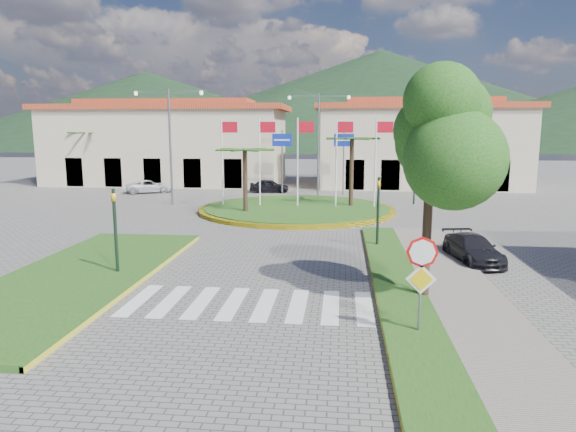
# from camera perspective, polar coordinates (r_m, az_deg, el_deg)

# --- Properties ---
(ground) EXTENTS (160.00, 160.00, 0.00)m
(ground) POSITION_cam_1_polar(r_m,az_deg,el_deg) (12.39, -8.24, -15.76)
(ground) COLOR slate
(ground) RESTS_ON ground
(sidewalk_right) EXTENTS (4.00, 28.00, 0.15)m
(sidewalk_right) POSITION_cam_1_polar(r_m,az_deg,el_deg) (14.21, 18.77, -12.45)
(sidewalk_right) COLOR gray
(sidewalk_right) RESTS_ON ground
(verge_right) EXTENTS (1.60, 28.00, 0.18)m
(verge_right) POSITION_cam_1_polar(r_m,az_deg,el_deg) (13.99, 13.86, -12.50)
(verge_right) COLOR #1F4C15
(verge_right) RESTS_ON ground
(median_left) EXTENTS (5.00, 14.00, 0.18)m
(median_left) POSITION_cam_1_polar(r_m,az_deg,el_deg) (19.95, -22.39, -6.22)
(median_left) COLOR #1F4C15
(median_left) RESTS_ON ground
(crosswalk) EXTENTS (8.00, 3.00, 0.01)m
(crosswalk) POSITION_cam_1_polar(r_m,az_deg,el_deg) (16.01, -4.71, -9.68)
(crosswalk) COLOR silver
(crosswalk) RESTS_ON ground
(roundabout_island) EXTENTS (12.70, 12.70, 6.00)m
(roundabout_island) POSITION_cam_1_polar(r_m,az_deg,el_deg) (33.35, 0.99, 0.82)
(roundabout_island) COLOR yellow
(roundabout_island) RESTS_ON ground
(stop_sign) EXTENTS (0.80, 0.11, 2.65)m
(stop_sign) POSITION_cam_1_polar(r_m,az_deg,el_deg) (13.43, 14.60, -5.80)
(stop_sign) COLOR slate
(stop_sign) RESTS_ON ground
(deciduous_tree) EXTENTS (3.60, 3.60, 6.80)m
(deciduous_tree) POSITION_cam_1_polar(r_m,az_deg,el_deg) (16.05, 15.65, 8.87)
(deciduous_tree) COLOR black
(deciduous_tree) RESTS_ON ground
(traffic_light_left) EXTENTS (0.15, 0.18, 3.20)m
(traffic_light_left) POSITION_cam_1_polar(r_m,az_deg,el_deg) (19.40, -18.66, -0.81)
(traffic_light_left) COLOR black
(traffic_light_left) RESTS_ON ground
(traffic_light_right) EXTENTS (0.15, 0.18, 3.20)m
(traffic_light_right) POSITION_cam_1_polar(r_m,az_deg,el_deg) (23.14, 9.99, 1.18)
(traffic_light_right) COLOR black
(traffic_light_right) RESTS_ON ground
(traffic_light_far) EXTENTS (0.18, 0.15, 3.20)m
(traffic_light_far) POSITION_cam_1_polar(r_m,az_deg,el_deg) (37.34, 13.90, 4.23)
(traffic_light_far) COLOR black
(traffic_light_far) RESTS_ON ground
(direction_sign_west) EXTENTS (1.60, 0.14, 5.20)m
(direction_sign_west) POSITION_cam_1_polar(r_m,az_deg,el_deg) (42.12, -0.66, 7.26)
(direction_sign_west) COLOR slate
(direction_sign_west) RESTS_ON ground
(direction_sign_east) EXTENTS (1.60, 0.14, 5.20)m
(direction_sign_east) POSITION_cam_1_polar(r_m,az_deg,el_deg) (41.84, 6.21, 7.19)
(direction_sign_east) COLOR slate
(direction_sign_east) RESTS_ON ground
(street_lamp_centre) EXTENTS (4.80, 0.16, 8.00)m
(street_lamp_centre) POSITION_cam_1_polar(r_m,az_deg,el_deg) (40.88, 3.40, 8.53)
(street_lamp_centre) COLOR slate
(street_lamp_centre) RESTS_ON ground
(street_lamp_west) EXTENTS (4.80, 0.16, 8.00)m
(street_lamp_west) POSITION_cam_1_polar(r_m,az_deg,el_deg) (36.80, -12.96, 8.17)
(street_lamp_west) COLOR slate
(street_lamp_west) RESTS_ON ground
(building_left) EXTENTS (23.32, 9.54, 8.05)m
(building_left) POSITION_cam_1_polar(r_m,az_deg,el_deg) (51.68, -13.20, 7.87)
(building_left) COLOR beige
(building_left) RESTS_ON ground
(building_right) EXTENTS (19.08, 9.54, 8.05)m
(building_right) POSITION_cam_1_polar(r_m,az_deg,el_deg) (49.37, 14.42, 7.75)
(building_right) COLOR beige
(building_right) RESTS_ON ground
(hill_far_west) EXTENTS (140.00, 140.00, 22.00)m
(hill_far_west) POSITION_cam_1_polar(r_m,az_deg,el_deg) (161.65, -15.32, 11.35)
(hill_far_west) COLOR black
(hill_far_west) RESTS_ON ground
(hill_far_mid) EXTENTS (180.00, 180.00, 30.00)m
(hill_far_mid) POSITION_cam_1_polar(r_m,az_deg,el_deg) (171.54, 10.27, 12.76)
(hill_far_mid) COLOR black
(hill_far_mid) RESTS_ON ground
(hill_near_back) EXTENTS (110.00, 110.00, 16.00)m
(hill_near_back) POSITION_cam_1_polar(r_m,az_deg,el_deg) (141.44, 0.76, 10.76)
(hill_near_back) COLOR black
(hill_near_back) RESTS_ON ground
(white_van) EXTENTS (4.19, 3.19, 1.06)m
(white_van) POSITION_cam_1_polar(r_m,az_deg,el_deg) (44.54, -15.14, 3.18)
(white_van) COLOR silver
(white_van) RESTS_ON ground
(car_dark_a) EXTENTS (3.33, 1.47, 1.12)m
(car_dark_a) POSITION_cam_1_polar(r_m,az_deg,el_deg) (43.29, -2.10, 3.37)
(car_dark_a) COLOR black
(car_dark_a) RESTS_ON ground
(car_dark_b) EXTENTS (3.58, 2.31, 1.11)m
(car_dark_b) POSITION_cam_1_polar(r_m,az_deg,el_deg) (46.71, 7.82, 3.75)
(car_dark_b) COLOR black
(car_dark_b) RESTS_ON ground
(car_side_right) EXTENTS (2.10, 3.90, 1.07)m
(car_side_right) POSITION_cam_1_polar(r_m,az_deg,el_deg) (21.95, 19.86, -3.45)
(car_side_right) COLOR black
(car_side_right) RESTS_ON ground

